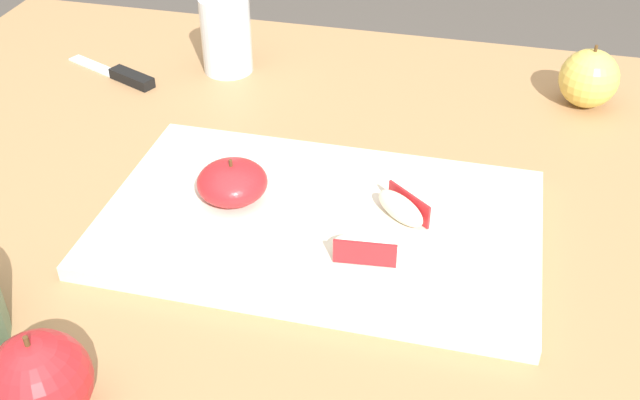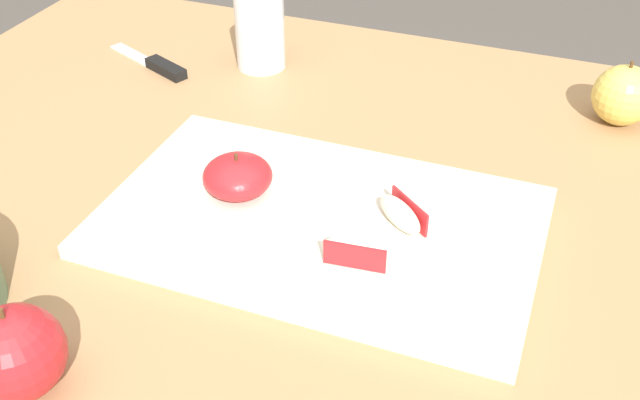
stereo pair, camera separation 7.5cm
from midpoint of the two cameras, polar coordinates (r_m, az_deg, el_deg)
name	(u,v)px [view 2 (the right image)]	position (r m, az deg, el deg)	size (l,w,h in m)	color
dining_table	(281,274)	(0.89, -0.57, -5.75)	(1.12, 0.91, 0.77)	#9E754C
cutting_board	(320,222)	(0.76, 2.80, -1.80)	(0.44, 0.27, 0.02)	beige
apple_half_skin_up	(238,176)	(0.78, -3.54, 1.72)	(0.07, 0.07, 0.05)	#B21E23
apple_wedge_back	(357,250)	(0.70, 5.89, -3.88)	(0.06, 0.03, 0.03)	#F4EACC
apple_wedge_left	(401,214)	(0.75, 8.99, -1.15)	(0.06, 0.06, 0.03)	#F4EACC
paring_knife	(160,66)	(1.08, -10.05, 9.89)	(0.15, 0.08, 0.01)	silver
whole_apple_crimson	(15,353)	(0.62, -18.85, -11.07)	(0.08, 0.08, 0.09)	#B21E23
whole_apple_golden	(623,95)	(1.01, 23.95, 7.18)	(0.07, 0.07, 0.08)	#DBBC51
drinking_glass_water	(260,31)	(1.06, -2.51, 12.60)	(0.07, 0.07, 0.10)	silver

